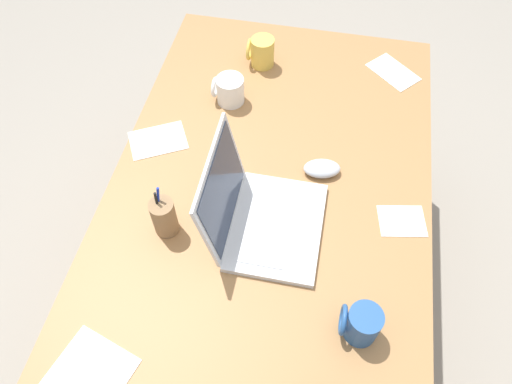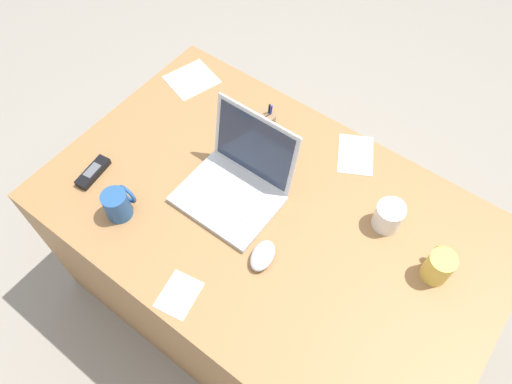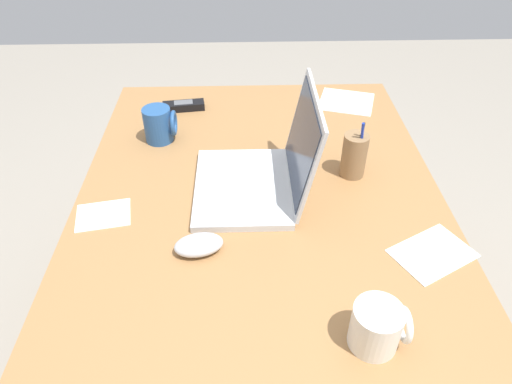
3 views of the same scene
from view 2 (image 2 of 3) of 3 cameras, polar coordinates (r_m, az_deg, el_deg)
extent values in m
plane|color=gray|center=(2.18, 1.26, -12.30)|extent=(6.00, 6.00, 0.00)
cube|color=#9E7042|center=(1.85, 1.47, -8.31)|extent=(1.46, 0.92, 0.72)
cube|color=silver|center=(1.55, -3.43, -0.89)|extent=(0.31, 0.24, 0.02)
cube|color=silver|center=(1.55, -2.96, -0.14)|extent=(0.26, 0.12, 0.00)
cube|color=silver|center=(1.51, -5.21, -2.58)|extent=(0.09, 0.05, 0.00)
cube|color=silver|center=(1.51, -0.18, 5.54)|extent=(0.30, 0.05, 0.24)
cube|color=#283347|center=(1.50, -0.30, 5.44)|extent=(0.28, 0.04, 0.21)
ellipsoid|color=silver|center=(1.44, 0.80, -7.58)|extent=(0.09, 0.12, 0.04)
cylinder|color=white|center=(1.52, 15.48, -2.81)|extent=(0.09, 0.09, 0.09)
torus|color=white|center=(1.55, 16.38, -1.42)|extent=(0.07, 0.01, 0.07)
cylinder|color=#E0BC4C|center=(1.48, 20.89, -8.36)|extent=(0.08, 0.08, 0.10)
torus|color=#E0BC4C|center=(1.50, 21.66, -6.96)|extent=(0.07, 0.01, 0.07)
cylinder|color=#26518C|center=(1.55, -16.22, -1.50)|extent=(0.08, 0.08, 0.10)
torus|color=#26518C|center=(1.55, -15.08, -0.25)|extent=(0.07, 0.01, 0.07)
cube|color=black|center=(1.69, -18.82, 2.23)|extent=(0.06, 0.14, 0.02)
cube|color=#595B60|center=(1.68, -18.94, 2.48)|extent=(0.04, 0.06, 0.00)
cylinder|color=olive|center=(1.67, 1.20, 7.88)|extent=(0.06, 0.06, 0.12)
cylinder|color=#1933B2|center=(1.64, 1.65, 8.83)|extent=(0.03, 0.02, 0.14)
cylinder|color=black|center=(1.65, 1.47, 8.81)|extent=(0.02, 0.01, 0.14)
cube|color=white|center=(1.92, -7.66, 13.13)|extent=(0.20, 0.21, 0.00)
cube|color=white|center=(1.69, 11.77, 4.40)|extent=(0.18, 0.21, 0.00)
cube|color=white|center=(1.42, -9.15, -11.98)|extent=(0.12, 0.14, 0.00)
camera|label=1|loc=(1.35, -40.19, 40.36)|focal=33.82mm
camera|label=3|loc=(0.91, 46.24, -5.14)|focal=32.66mm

